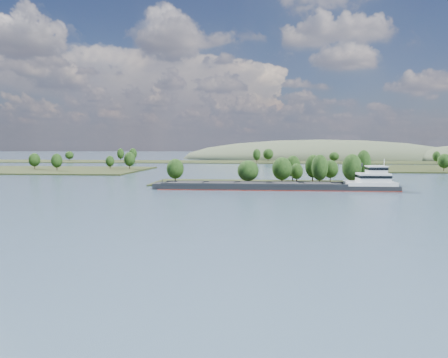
# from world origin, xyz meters

# --- Properties ---
(ground) EXTENTS (1800.00, 1800.00, 0.00)m
(ground) POSITION_xyz_m (0.00, 120.00, 0.00)
(ground) COLOR #395163
(ground) RESTS_ON ground
(tree_island) EXTENTS (100.00, 31.85, 15.14)m
(tree_island) POSITION_xyz_m (6.12, 178.26, 4.07)
(tree_island) COLOR black
(tree_island) RESTS_ON ground
(back_shoreline) EXTENTS (900.00, 60.00, 15.30)m
(back_shoreline) POSITION_xyz_m (7.63, 399.91, 0.69)
(back_shoreline) COLOR black
(back_shoreline) RESTS_ON ground
(hill_west) EXTENTS (320.00, 160.00, 44.00)m
(hill_west) POSITION_xyz_m (60.00, 500.00, 0.00)
(hill_west) COLOR #3C4832
(hill_west) RESTS_ON ground
(cargo_barge) EXTENTS (91.17, 12.77, 12.30)m
(cargo_barge) POSITION_xyz_m (7.75, 158.32, 1.55)
(cargo_barge) COLOR black
(cargo_barge) RESTS_ON ground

